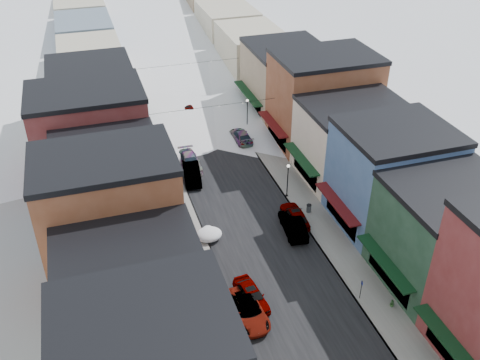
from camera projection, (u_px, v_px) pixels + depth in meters
road at (179, 91)px, 83.12m from camera, size 10.00×160.00×0.01m
sidewalk_left at (137, 96)px, 81.42m from camera, size 3.20×160.00×0.15m
sidewalk_right at (220, 86)px, 84.74m from camera, size 3.20×160.00×0.15m
curb_left at (147, 95)px, 81.81m from camera, size 0.10×160.00×0.15m
curb_right at (211, 87)px, 84.35m from camera, size 0.10×160.00×0.15m
bldg_l_cream at (133, 298)px, 39.02m from camera, size 11.30×8.20×9.50m
bldg_l_brick_near at (112, 220)px, 44.52m from camera, size 12.30×8.20×12.50m
bldg_l_grayblue at (110, 184)px, 52.43m from camera, size 11.30×9.20×9.00m
bldg_l_brick_far at (91, 136)px, 58.88m from camera, size 13.30×9.20×11.00m
bldg_l_tan at (94, 103)px, 67.45m from camera, size 11.30×11.20×10.00m
bldg_r_green at (446, 235)px, 45.27m from camera, size 11.30×9.20×9.50m
bldg_r_blue at (391, 176)px, 52.24m from camera, size 11.30×9.20×10.50m
bldg_r_cream at (352, 141)px, 60.01m from camera, size 12.30×9.20×9.00m
bldg_r_brick_far at (323, 99)px, 66.70m from camera, size 13.30×9.20×11.50m
bldg_r_tan at (286, 78)px, 75.03m from camera, size 11.30×11.20×9.50m
distant_blocks at (152, 25)px, 99.47m from camera, size 34.00×55.00×8.00m
overhead_cables at (196, 83)px, 69.73m from camera, size 16.40×15.04×0.04m
car_white_suv at (248, 310)px, 43.43m from camera, size 2.64×5.46×1.50m
car_silver_sedan at (251, 295)px, 44.82m from camera, size 2.36×4.79×1.57m
car_dark_hatch at (192, 173)px, 61.10m from camera, size 2.40×5.34×1.70m
car_silver_wagon at (190, 162)px, 63.43m from camera, size 2.26×5.41×1.56m
car_green_sedan at (293, 225)px, 52.91m from camera, size 2.33×5.30×1.69m
car_gray_suv at (295, 215)px, 54.31m from camera, size 2.14×4.90×1.64m
car_black_sedan at (241, 136)px, 69.04m from camera, size 2.20×5.07×1.45m
car_lane_silver at (189, 112)px, 74.91m from camera, size 2.02×4.99×1.70m
car_lane_white at (175, 57)px, 94.22m from camera, size 2.38×5.09×1.41m
parking_sign at (361, 288)px, 44.78m from camera, size 0.05×0.27×1.99m
trash_can at (309, 208)px, 55.70m from camera, size 0.53×0.53×0.89m
streetlamp_near at (288, 176)px, 57.13m from camera, size 0.33×0.33×3.98m
streetlamp_far at (247, 110)px, 70.49m from camera, size 0.36×0.36×4.35m
planter_far at (392, 303)px, 44.45m from camera, size 0.49×0.49×0.65m
snow_pile_mid at (209, 234)px, 52.20m from camera, size 2.59×2.80×1.10m
snow_pile_far at (181, 159)px, 64.55m from camera, size 2.62×2.81×1.11m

